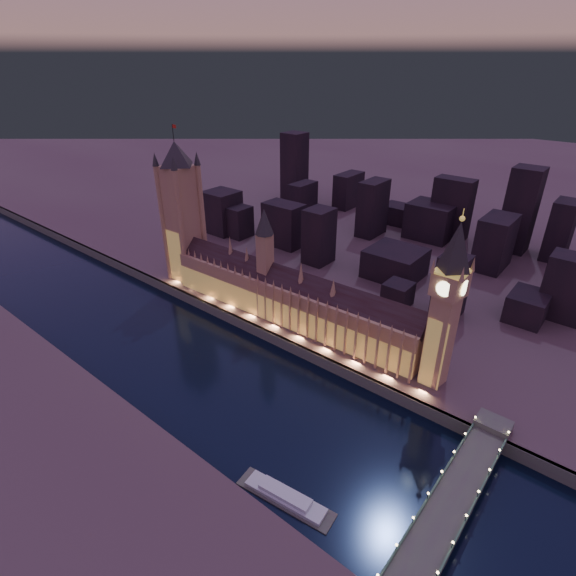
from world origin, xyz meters
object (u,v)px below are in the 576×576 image
Objects in this scene: victoria_tower at (181,207)px; river_boat at (285,497)px; westminster_bridge at (456,496)px; elizabeth_tower at (448,294)px; palace_of_westminster at (286,296)px.

river_boat is (197.66, -110.27, -68.15)m from victoria_tower.
elizabeth_tower is at bearing 121.24° from westminster_bridge.
westminster_bridge is at bearing 36.80° from river_boat.
river_boat is at bearing -29.16° from victoria_tower.
elizabeth_tower is 2.15× the size of river_boat.
victoria_tower is 2.57× the size of river_boat.
victoria_tower reaches higher than elizabeth_tower.
palace_of_westminster is 115.98m from victoria_tower.
palace_of_westminster is 164.89m from westminster_bridge.
palace_of_westminster reaches higher than river_boat.
elizabeth_tower is at bearing 79.55° from river_boat.
palace_of_westminster is 1.63× the size of victoria_tower.
victoria_tower is 273.35m from westminster_bridge.
victoria_tower reaches higher than westminster_bridge.
palace_of_westminster is at bearing -0.10° from victoria_tower.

